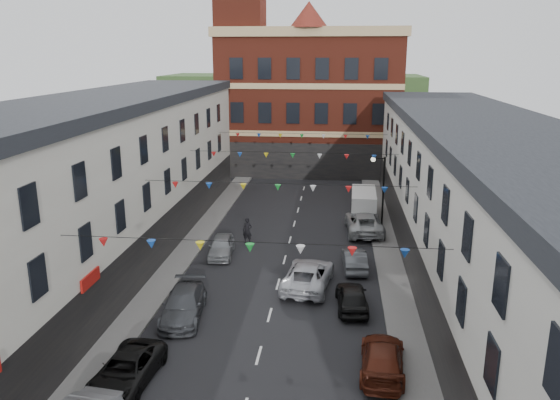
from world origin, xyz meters
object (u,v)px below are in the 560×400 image
at_px(car_left_c, 127,370).
at_px(car_right_c, 382,358).
at_px(car_right_d, 352,297).
at_px(moving_car, 308,275).
at_px(pedestrian, 247,231).
at_px(car_right_e, 354,260).
at_px(car_right_f, 364,223).
at_px(street_lamp, 380,185).
at_px(car_left_e, 221,246).
at_px(car_left_d, 184,305).
at_px(white_van, 363,204).

bearing_deg(car_left_c, car_right_c, 14.30).
height_order(car_right_d, moving_car, moving_car).
xyz_separation_m(car_right_c, pedestrian, (-8.50, 15.72, 0.29)).
bearing_deg(car_right_e, car_right_d, 83.44).
xyz_separation_m(car_right_f, pedestrian, (-8.50, -3.36, 0.16)).
xyz_separation_m(street_lamp, car_right_e, (-1.96, -7.13, -3.25)).
distance_m(car_left_e, pedestrian, 2.99).
height_order(car_right_f, moving_car, car_right_f).
relative_size(car_left_c, car_right_f, 0.79).
xyz_separation_m(car_left_c, car_right_d, (9.47, 7.96, 0.05)).
relative_size(car_right_f, pedestrian, 2.99).
xyz_separation_m(car_left_d, white_van, (10.03, 19.12, 0.42)).
distance_m(car_left_e, white_van, 14.18).
bearing_deg(car_right_c, car_left_e, -48.87).
relative_size(car_left_d, car_left_e, 1.24).
distance_m(car_right_e, pedestrian, 8.63).
height_order(car_left_d, car_right_e, car_left_d).
height_order(street_lamp, car_right_f, street_lamp).
relative_size(street_lamp, car_left_c, 1.31).
height_order(car_left_d, pedestrian, pedestrian).
distance_m(car_right_c, car_right_e, 11.65).
bearing_deg(street_lamp, white_van, 102.12).
relative_size(car_right_e, white_van, 0.77).
bearing_deg(car_right_d, car_right_f, -98.96).
distance_m(car_right_e, car_right_f, 7.52).
relative_size(street_lamp, car_right_e, 1.52).
bearing_deg(street_lamp, car_left_d, -126.78).
height_order(car_left_e, car_right_f, car_right_f).
distance_m(street_lamp, car_right_f, 3.30).
xyz_separation_m(street_lamp, pedestrian, (-9.55, -3.02, -2.94)).
bearing_deg(pedestrian, car_right_e, -17.14).
distance_m(white_van, pedestrian, 11.38).
relative_size(car_right_c, pedestrian, 2.39).
height_order(moving_car, pedestrian, pedestrian).
height_order(car_right_d, white_van, white_van).
xyz_separation_m(car_left_c, moving_car, (6.95, 10.57, 0.13)).
xyz_separation_m(car_right_c, white_van, (0.10, 23.17, 0.46)).
distance_m(street_lamp, car_left_e, 12.71).
xyz_separation_m(car_left_c, pedestrian, (2.15, 17.72, 0.33)).
distance_m(car_right_d, moving_car, 3.63).
height_order(car_left_c, moving_car, moving_car).
bearing_deg(car_left_c, pedestrian, 86.77).
distance_m(car_left_e, car_right_f, 11.54).
xyz_separation_m(moving_car, white_van, (3.80, 14.59, 0.37)).
height_order(car_left_c, car_left_e, car_left_e).
xyz_separation_m(car_right_c, car_right_d, (-1.18, 5.96, 0.02)).
bearing_deg(car_right_e, moving_car, 43.63).
height_order(car_left_d, white_van, white_van).
distance_m(car_right_f, pedestrian, 9.14).
bearing_deg(car_left_e, car_right_d, -44.57).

